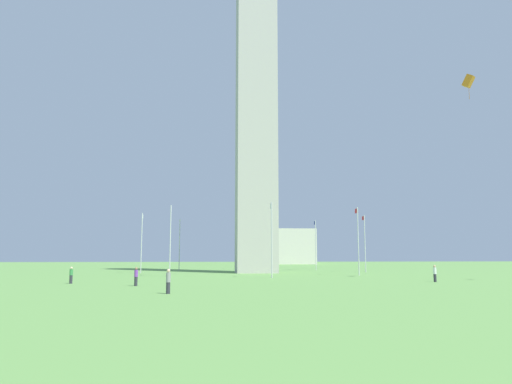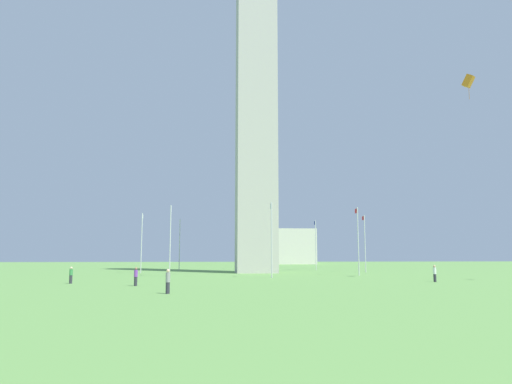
{
  "view_description": "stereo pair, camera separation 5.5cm",
  "coord_description": "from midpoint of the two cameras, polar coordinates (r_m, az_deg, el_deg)",
  "views": [
    {
      "loc": [
        -76.13,
        8.26,
        2.7
      ],
      "look_at": [
        0.0,
        0.0,
        12.7
      ],
      "focal_mm": 34.09,
      "sensor_mm": 36.0,
      "label": 1
    },
    {
      "loc": [
        -76.14,
        8.21,
        2.7
      ],
      "look_at": [
        0.0,
        0.0,
        12.7
      ],
      "focal_mm": 34.09,
      "sensor_mm": 36.0,
      "label": 2
    }
  ],
  "objects": [
    {
      "name": "flagpole_nw",
      "position": [
        91.08,
        7.03,
        -5.95
      ],
      "size": [
        1.12,
        0.14,
        9.17
      ],
      "color": "silver",
      "rests_on": "ground"
    },
    {
      "name": "flagpole_s",
      "position": [
        59.16,
        1.86,
        -5.22
      ],
      "size": [
        1.12,
        0.14,
        9.17
      ],
      "color": "silver",
      "rests_on": "ground"
    },
    {
      "name": "flagpole_e",
      "position": [
        76.8,
        -13.25,
        -5.54
      ],
      "size": [
        1.12,
        0.14,
        9.17
      ],
      "color": "silver",
      "rests_on": "ground"
    },
    {
      "name": "flagpole_ne",
      "position": [
        88.8,
        -8.94,
        -5.88
      ],
      "size": [
        1.12,
        0.14,
        9.17
      ],
      "color": "silver",
      "rests_on": "ground"
    },
    {
      "name": "flagpole_w",
      "position": [
        80.5,
        12.67,
        -5.63
      ],
      "size": [
        1.12,
        0.14,
        9.17
      ],
      "color": "silver",
      "rests_on": "ground"
    },
    {
      "name": "person_purple_shirt",
      "position": [
        45.02,
        -13.89,
        -9.62
      ],
      "size": [
        0.32,
        0.32,
        1.65
      ],
      "rotation": [
        0.0,
        0.0,
        -0.51
      ],
      "color": "#2D2D38",
      "rests_on": "ground"
    },
    {
      "name": "distant_building",
      "position": [
        158.21,
        3.44,
        -6.45
      ],
      "size": [
        22.2,
        15.93,
        10.8
      ],
      "color": "beige",
      "rests_on": "ground"
    },
    {
      "name": "flagpole_se",
      "position": [
        63.89,
        -10.0,
        -5.28
      ],
      "size": [
        1.12,
        0.14,
        9.17
      ],
      "color": "silver",
      "rests_on": "ground"
    },
    {
      "name": "ground_plane",
      "position": [
        76.63,
        0.02,
        -9.46
      ],
      "size": [
        260.0,
        260.0,
        0.0
      ],
      "primitive_type": "plane",
      "color": "#609347"
    },
    {
      "name": "flagpole_sw",
      "position": [
        67.03,
        11.9,
        -5.33
      ],
      "size": [
        1.12,
        0.14,
        9.17
      ],
      "color": "silver",
      "rests_on": "ground"
    },
    {
      "name": "kite_orange_box",
      "position": [
        61.8,
        23.68,
        11.83
      ],
      "size": [
        1.53,
        1.45,
        2.92
      ],
      "color": "orange"
    },
    {
      "name": "obelisk_monument",
      "position": [
        80.81,
        0.02,
        11.18
      ],
      "size": [
        6.27,
        6.27,
        57.02
      ],
      "color": "#B7B2A8",
      "rests_on": "ground"
    },
    {
      "name": "person_gray_shirt",
      "position": [
        35.53,
        -10.26,
        -10.29
      ],
      "size": [
        0.32,
        0.32,
        1.73
      ],
      "rotation": [
        0.0,
        0.0,
        -0.1
      ],
      "color": "#2D2D38",
      "rests_on": "ground"
    },
    {
      "name": "person_white_shirt",
      "position": [
        53.47,
        20.26,
        -8.97
      ],
      "size": [
        0.32,
        0.32,
        1.71
      ],
      "rotation": [
        0.0,
        0.0,
        0.47
      ],
      "color": "#2D2D38",
      "rests_on": "ground"
    },
    {
      "name": "person_green_shirt",
      "position": [
        50.72,
        -20.86,
        -9.12
      ],
      "size": [
        0.32,
        0.32,
        1.6
      ],
      "rotation": [
        0.0,
        0.0,
        -1.09
      ],
      "color": "#2D2D38",
      "rests_on": "ground"
    },
    {
      "name": "flagpole_n",
      "position": [
        94.23,
        -1.14,
        -6.05
      ],
      "size": [
        1.12,
        0.14,
        9.17
      ],
      "color": "silver",
      "rests_on": "ground"
    }
  ]
}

